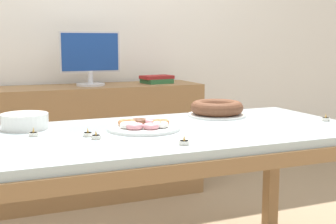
# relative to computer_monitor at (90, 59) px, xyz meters

# --- Properties ---
(wall_back) EXTENTS (8.00, 0.10, 2.60)m
(wall_back) POSITION_rel_computer_monitor_xyz_m (0.01, 0.30, 0.30)
(wall_back) COLOR white
(wall_back) RESTS_ON ground
(dining_table) EXTENTS (1.82, 0.88, 0.73)m
(dining_table) POSITION_rel_computer_monitor_xyz_m (0.01, -1.34, -0.36)
(dining_table) COLOR silver
(dining_table) RESTS_ON ground
(sideboard) EXTENTS (1.56, 0.44, 0.82)m
(sideboard) POSITION_rel_computer_monitor_xyz_m (0.01, 0.00, -0.60)
(sideboard) COLOR olive
(sideboard) RESTS_ON ground
(computer_monitor) EXTENTS (0.42, 0.20, 0.38)m
(computer_monitor) POSITION_rel_computer_monitor_xyz_m (0.00, 0.00, 0.00)
(computer_monitor) COLOR silver
(computer_monitor) RESTS_ON sideboard
(book_stack) EXTENTS (0.24, 0.20, 0.06)m
(book_stack) POSITION_rel_computer_monitor_xyz_m (0.50, 0.00, -0.16)
(book_stack) COLOR #2D6638
(book_stack) RESTS_ON sideboard
(cake_chocolate_round) EXTENTS (0.31, 0.31, 0.08)m
(cake_chocolate_round) POSITION_rel_computer_monitor_xyz_m (0.41, -1.09, -0.23)
(cake_chocolate_round) COLOR white
(cake_chocolate_round) RESTS_ON dining_table
(pastry_platter) EXTENTS (0.33, 0.33, 0.04)m
(pastry_platter) POSITION_rel_computer_monitor_xyz_m (-0.08, -1.30, -0.26)
(pastry_platter) COLOR white
(pastry_platter) RESTS_ON dining_table
(plate_stack) EXTENTS (0.21, 0.21, 0.07)m
(plate_stack) POSITION_rel_computer_monitor_xyz_m (-0.57, -1.07, -0.24)
(plate_stack) COLOR white
(plate_stack) RESTS_ON dining_table
(tealight_near_front) EXTENTS (0.04, 0.04, 0.04)m
(tealight_near_front) POSITION_rel_computer_monitor_xyz_m (-0.55, -1.25, -0.26)
(tealight_near_front) COLOR silver
(tealight_near_front) RESTS_ON dining_table
(tealight_centre) EXTENTS (0.04, 0.04, 0.04)m
(tealight_centre) POSITION_rel_computer_monitor_xyz_m (0.84, -1.43, -0.26)
(tealight_centre) COLOR silver
(tealight_centre) RESTS_ON dining_table
(tealight_near_cakes) EXTENTS (0.04, 0.04, 0.04)m
(tealight_near_cakes) POSITION_rel_computer_monitor_xyz_m (-0.04, -1.65, -0.26)
(tealight_near_cakes) COLOR silver
(tealight_near_cakes) RESTS_ON dining_table
(tealight_right_edge) EXTENTS (0.04, 0.04, 0.04)m
(tealight_right_edge) POSITION_rel_computer_monitor_xyz_m (-0.34, -1.34, -0.26)
(tealight_right_edge) COLOR silver
(tealight_right_edge) RESTS_ON dining_table
(tealight_left_edge) EXTENTS (0.04, 0.04, 0.04)m
(tealight_left_edge) POSITION_rel_computer_monitor_xyz_m (-0.33, -1.41, -0.26)
(tealight_left_edge) COLOR silver
(tealight_left_edge) RESTS_ON dining_table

